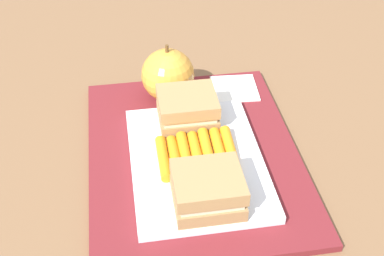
{
  "coord_description": "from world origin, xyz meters",
  "views": [
    {
      "loc": [
        -0.5,
        0.08,
        0.47
      ],
      "look_at": [
        0.01,
        0.0,
        0.04
      ],
      "focal_mm": 47.31,
      "sensor_mm": 36.0,
      "label": 1
    }
  ],
  "objects_px": {
    "food_tray": "(197,161)",
    "apple": "(168,75)",
    "paper_napkin": "(234,88)",
    "sandwich_half_left": "(208,190)",
    "sandwich_half_right": "(187,109)",
    "carrot_sticks_bundle": "(197,154)"
  },
  "relations": [
    {
      "from": "food_tray",
      "to": "carrot_sticks_bundle",
      "type": "relative_size",
      "value": 2.25
    },
    {
      "from": "sandwich_half_left",
      "to": "paper_napkin",
      "type": "distance_m",
      "value": 0.26
    },
    {
      "from": "food_tray",
      "to": "sandwich_half_right",
      "type": "xyz_separation_m",
      "value": [
        0.08,
        0.0,
        0.03
      ]
    },
    {
      "from": "food_tray",
      "to": "apple",
      "type": "relative_size",
      "value": 2.53
    },
    {
      "from": "sandwich_half_right",
      "to": "apple",
      "type": "bearing_deg",
      "value": 12.53
    },
    {
      "from": "sandwich_half_left",
      "to": "apple",
      "type": "relative_size",
      "value": 0.88
    },
    {
      "from": "food_tray",
      "to": "paper_napkin",
      "type": "bearing_deg",
      "value": -28.61
    },
    {
      "from": "sandwich_half_left",
      "to": "apple",
      "type": "height_order",
      "value": "apple"
    },
    {
      "from": "apple",
      "to": "paper_napkin",
      "type": "height_order",
      "value": "apple"
    },
    {
      "from": "carrot_sticks_bundle",
      "to": "paper_napkin",
      "type": "height_order",
      "value": "carrot_sticks_bundle"
    },
    {
      "from": "food_tray",
      "to": "apple",
      "type": "height_order",
      "value": "apple"
    },
    {
      "from": "food_tray",
      "to": "sandwich_half_left",
      "type": "relative_size",
      "value": 2.88
    },
    {
      "from": "sandwich_half_left",
      "to": "food_tray",
      "type": "bearing_deg",
      "value": 0.0
    },
    {
      "from": "apple",
      "to": "carrot_sticks_bundle",
      "type": "bearing_deg",
      "value": -173.43
    },
    {
      "from": "sandwich_half_left",
      "to": "paper_napkin",
      "type": "bearing_deg",
      "value": -20.14
    },
    {
      "from": "carrot_sticks_bundle",
      "to": "apple",
      "type": "relative_size",
      "value": 1.13
    },
    {
      "from": "food_tray",
      "to": "apple",
      "type": "xyz_separation_m",
      "value": [
        0.16,
        0.02,
        0.03
      ]
    },
    {
      "from": "carrot_sticks_bundle",
      "to": "sandwich_half_right",
      "type": "bearing_deg",
      "value": 0.32
    },
    {
      "from": "sandwich_half_right",
      "to": "sandwich_half_left",
      "type": "bearing_deg",
      "value": 180.0
    },
    {
      "from": "apple",
      "to": "sandwich_half_right",
      "type": "bearing_deg",
      "value": -167.47
    },
    {
      "from": "food_tray",
      "to": "sandwich_half_left",
      "type": "height_order",
      "value": "sandwich_half_left"
    },
    {
      "from": "food_tray",
      "to": "sandwich_half_left",
      "type": "xyz_separation_m",
      "value": [
        -0.08,
        0.0,
        0.03
      ]
    }
  ]
}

